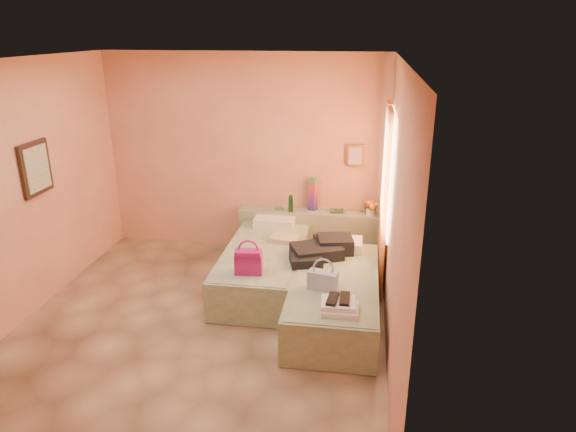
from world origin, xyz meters
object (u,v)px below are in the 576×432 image
Objects in this scene: flower_vase at (370,207)px; water_bottle at (291,204)px; bed_left at (264,267)px; magenta_handbag at (249,261)px; green_book at (337,211)px; bed_right at (335,297)px; headboard_ledge at (311,233)px; blue_handbag at (323,280)px; towel_stack at (340,307)px.

water_bottle is at bearing -179.62° from flower_vase.
flower_vase is (1.30, 1.00, 0.53)m from bed_left.
water_bottle is 0.78× the size of magenta_handbag.
green_book is (0.84, 1.07, 0.42)m from bed_left.
magenta_handbag reaches higher than bed_right.
flower_vase reaches higher than bed_right.
bed_left is 6.62× the size of magenta_handbag.
bed_right is 1.04m from magenta_handbag.
headboard_ledge is at bearing 67.91° from magenta_handbag.
flower_vase is (1.11, 0.01, 0.01)m from water_bottle.
blue_handbag is at bearing -71.84° from water_bottle.
magenta_handbag is (-0.97, -0.03, 0.39)m from bed_right.
bed_left is at bearing 145.07° from bed_right.
blue_handbag reaches higher than green_book.
bed_right is (0.94, -0.65, 0.00)m from bed_left.
green_book is (0.35, 0.02, 0.34)m from headboard_ledge.
water_bottle is at bearing 109.67° from towel_stack.
water_bottle reaches higher than headboard_ledge.
water_bottle is at bearing 121.39° from blue_handbag.
bed_left is 1.13m from water_bottle.
towel_stack is (1.06, -0.68, -0.09)m from magenta_handbag.
flower_vase is at bearing 83.60° from towel_stack.
water_bottle is at bearing 76.76° from magenta_handbag.
water_bottle is 0.77× the size of blue_handbag.
bed_left and bed_right have the same top height.
water_bottle is 0.68× the size of towel_stack.
magenta_handbag is (-0.86, -1.76, -0.02)m from green_book.
towel_stack is at bearing -70.33° from water_bottle.
headboard_ledge is 2.48m from towel_stack.
magenta_handbag is (-0.02, -0.68, 0.39)m from bed_left.
bed_left is 1.30m from blue_handbag.
water_bottle is at bearing 114.13° from bed_right.
green_book is 0.52× the size of towel_stack.
blue_handbag is (0.63, -1.92, -0.17)m from water_bottle.
flower_vase reaches higher than green_book.
green_book reaches higher than headboard_ledge.
bed_left is 8.45× the size of water_bottle.
headboard_ledge reaches higher than bed_left.
water_bottle reaches higher than bed_left.
bed_right is at bearing -3.72° from magenta_handbag.
water_bottle reaches higher than towel_stack.
bed_left is 1.00× the size of bed_right.
water_bottle is (-0.29, -0.06, 0.44)m from headboard_ledge.
magenta_handbag is 0.98× the size of blue_handbag.
blue_handbag is (0.85, -0.25, -0.04)m from magenta_handbag.
magenta_handbag is at bearing 147.41° from towel_stack.
magenta_handbag is at bearing -97.53° from water_bottle.
headboard_ledge is 0.53m from water_bottle.
flower_vase is (0.46, -0.08, 0.12)m from green_book.
bed_right is 11.01× the size of green_book.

